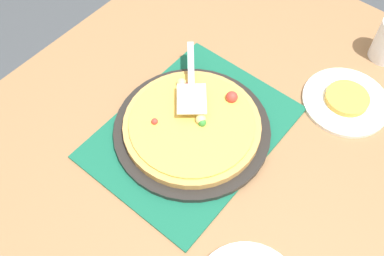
{
  "coord_description": "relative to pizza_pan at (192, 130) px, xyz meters",
  "views": [
    {
      "loc": [
        0.46,
        0.38,
        1.66
      ],
      "look_at": [
        0.0,
        0.0,
        0.77
      ],
      "focal_mm": 41.63,
      "sensor_mm": 36.0,
      "label": 1
    }
  ],
  "objects": [
    {
      "name": "placemat",
      "position": [
        0.0,
        0.0,
        -0.01
      ],
      "size": [
        0.48,
        0.36,
        0.01
      ],
      "primitive_type": "cube",
      "color": "#145B42",
      "rests_on": "dining_table"
    },
    {
      "name": "ground_plane",
      "position": [
        0.0,
        0.0,
        -0.76
      ],
      "size": [
        8.0,
        8.0,
        0.0
      ],
      "primitive_type": "plane",
      "color": "#3D4247"
    },
    {
      "name": "pizza_server",
      "position": [
        -0.07,
        -0.06,
        0.06
      ],
      "size": [
        0.2,
        0.18,
        0.01
      ],
      "color": "silver",
      "rests_on": "pizza"
    },
    {
      "name": "plate_far_right",
      "position": [
        -0.32,
        0.24,
        -0.01
      ],
      "size": [
        0.22,
        0.22,
        0.01
      ],
      "primitive_type": "cylinder",
      "color": "white",
      "rests_on": "dining_table"
    },
    {
      "name": "served_slice_right",
      "position": [
        -0.32,
        0.24,
        0.01
      ],
      "size": [
        0.11,
        0.11,
        0.02
      ],
      "primitive_type": "cylinder",
      "color": "gold",
      "rests_on": "plate_far_right"
    },
    {
      "name": "dining_table",
      "position": [
        0.0,
        0.0,
        -0.12
      ],
      "size": [
        1.4,
        1.0,
        0.75
      ],
      "color": "olive",
      "rests_on": "ground_plane"
    },
    {
      "name": "pizza",
      "position": [
        -0.0,
        -0.0,
        0.02
      ],
      "size": [
        0.33,
        0.33,
        0.05
      ],
      "color": "tan",
      "rests_on": "pizza_pan"
    },
    {
      "name": "pizza_pan",
      "position": [
        0.0,
        0.0,
        0.0
      ],
      "size": [
        0.38,
        0.38,
        0.01
      ],
      "primitive_type": "cylinder",
      "color": "black",
      "rests_on": "placemat"
    }
  ]
}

